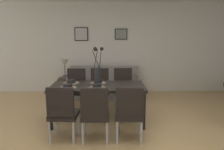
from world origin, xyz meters
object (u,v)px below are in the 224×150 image
object	(u,v)px
dining_table	(98,89)
bowl_near_right	(71,81)
centerpiece_vase	(97,71)
table_lamp	(65,64)
dining_chair_mid_left	(129,111)
sofa	(104,86)
dining_chair_near_left	(63,111)
dining_chair_far_left	(95,111)
bowl_far_right	(98,81)
bowl_near_left	(68,86)
framed_picture_left	(81,34)
bowl_far_left	(97,85)
dining_chair_mid_right	(123,86)
framed_picture_center	(121,34)
dining_chair_near_right	(76,87)
dining_chair_far_right	(100,86)
side_table	(66,87)

from	to	relation	value
dining_table	bowl_near_right	world-z (taller)	bowl_near_right
centerpiece_vase	table_lamp	xyz separation A→B (m)	(-0.99, 1.88, -0.13)
dining_chair_mid_left	sofa	world-z (taller)	dining_chair_mid_left
dining_table	bowl_near_right	bearing A→B (deg)	159.53
dining_chair_near_left	dining_chair_far_left	distance (m)	0.52
bowl_far_right	sofa	bearing A→B (deg)	86.73
bowl_near_left	framed_picture_left	distance (m)	2.74
bowl_near_left	bowl_near_right	xyz separation A→B (m)	(0.00, 0.40, 0.00)
bowl_near_right	bowl_far_left	distance (m)	0.67
dining_chair_mid_right	centerpiece_vase	size ratio (longest dim) A/B	1.25
sofa	framed_picture_center	xyz separation A→B (m)	(0.48, 0.51, 1.43)
dining_chair_near_right	bowl_far_left	distance (m)	1.21
sofa	framed_picture_left	distance (m)	1.66
dining_chair_mid_right	table_lamp	bearing A→B (deg)	147.13
bowl_near_right	dining_table	bearing A→B (deg)	-20.47
table_lamp	framed_picture_center	world-z (taller)	framed_picture_center
dining_chair_far_left	bowl_near_left	distance (m)	0.89
dining_chair_far_left	dining_table	bearing A→B (deg)	89.81
dining_chair_near_left	dining_chair_near_right	bearing A→B (deg)	90.99
dining_table	centerpiece_vase	size ratio (longest dim) A/B	2.45
dining_table	framed_picture_left	xyz separation A→B (m)	(-0.58, 2.38, 1.05)
dining_table	table_lamp	world-z (taller)	table_lamp
bowl_near_right	sofa	world-z (taller)	bowl_near_right
bowl_near_right	bowl_near_left	bearing A→B (deg)	-90.00
sofa	table_lamp	world-z (taller)	table_lamp
dining_chair_near_right	dining_chair_mid_right	xyz separation A→B (m)	(1.11, 0.04, 0.00)
bowl_far_right	sofa	size ratio (longest dim) A/B	0.09
dining_table	bowl_near_left	xyz separation A→B (m)	(-0.54, -0.20, 0.12)
dining_chair_far_right	sofa	bearing A→B (deg)	84.91
dining_chair_mid_left	bowl_far_right	bearing A→B (deg)	117.44
dining_chair_near_left	dining_chair_near_right	size ratio (longest dim) A/B	1.00
centerpiece_vase	dining_chair_far_right	bearing A→B (deg)	89.69
side_table	dining_chair_near_left	bearing A→B (deg)	-80.23
centerpiece_vase	framed_picture_left	size ratio (longest dim) A/B	1.88
bowl_near_left	bowl_near_right	size ratio (longest dim) A/B	1.00
dining_table	framed_picture_left	bearing A→B (deg)	103.58
dining_chair_mid_right	centerpiece_vase	world-z (taller)	centerpiece_vase
bowl_near_right	dining_chair_near_left	bearing A→B (deg)	-88.88
bowl_far_right	sofa	xyz separation A→B (m)	(0.10, 1.67, -0.50)
dining_chair_mid_left	table_lamp	xyz separation A→B (m)	(-1.53, 2.73, 0.38)
dining_chair_near_left	bowl_near_left	bearing A→B (deg)	91.84
dining_table	dining_chair_far_left	distance (m)	0.87
dining_chair_far_right	dining_chair_mid_left	world-z (taller)	same
dining_table	bowl_far_right	xyz separation A→B (m)	(0.00, 0.20, 0.12)
dining_chair_mid_left	dining_chair_near_left	bearing A→B (deg)	179.13
dining_table	dining_chair_far_right	xyz separation A→B (m)	(0.01, 0.86, -0.15)
dining_chair_near_left	dining_chair_far_right	world-z (taller)	same
dining_chair_mid_left	framed_picture_left	bearing A→B (deg)	109.13
dining_chair_mid_left	table_lamp	size ratio (longest dim) A/B	1.80
dining_chair_near_left	dining_chair_mid_right	size ratio (longest dim) A/B	1.00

